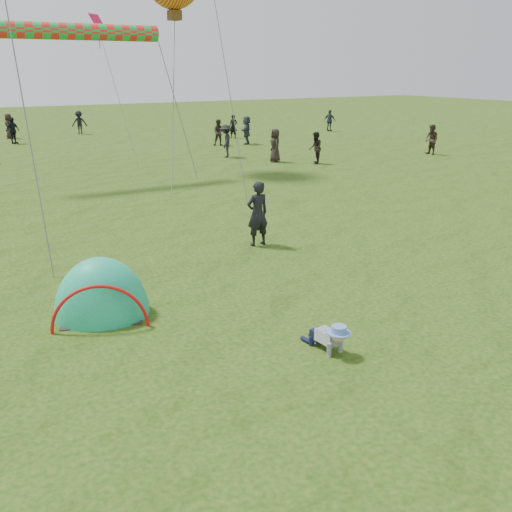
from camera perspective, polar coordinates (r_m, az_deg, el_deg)
ground at (r=10.17m, az=5.22°, el=-8.73°), size 140.00×140.00×0.00m
crawling_toddler at (r=9.84m, az=7.39°, el=-7.96°), size 0.59×0.78×0.56m
popup_tent at (r=11.62m, az=-15.05°, el=-5.73°), size 2.22×2.02×2.37m
standing_adult at (r=15.35m, az=0.16°, el=4.25°), size 0.65×0.44×1.76m
crowd_person_1 at (r=33.61m, az=17.15°, el=11.06°), size 0.67×0.84×1.65m
crowd_person_2 at (r=44.69m, az=7.39°, el=13.28°), size 0.74×1.01×1.60m
crowd_person_3 at (r=31.23m, az=-3.03°, el=11.42°), size 1.14×1.29×1.74m
crowd_person_4 at (r=43.11m, az=-23.45°, el=11.83°), size 0.83×0.96×1.66m
crowd_person_6 at (r=39.88m, az=-2.29°, el=12.82°), size 0.67×0.69×1.59m
crowd_person_7 at (r=36.06m, az=-3.70°, el=12.22°), size 0.97×0.90×1.60m
crowd_person_9 at (r=44.38m, az=-17.25°, el=12.63°), size 1.20×0.93×1.65m
crowd_person_10 at (r=29.62m, az=1.94°, el=10.99°), size 0.74×0.93×1.67m
crowd_person_11 at (r=36.65m, az=-0.95°, el=12.46°), size 1.36×1.61×1.74m
crowd_person_13 at (r=29.15m, az=5.96°, el=10.70°), size 0.94×0.98×1.59m
crowd_person_14 at (r=39.93m, az=-23.15°, el=11.46°), size 1.04×0.87×1.66m
rainbow_tube_kite at (r=24.86m, az=-17.75°, el=20.60°), size 6.76×0.64×0.64m
diamond_kite_0 at (r=32.46m, az=-15.52°, el=21.56°), size 1.06×1.06×0.86m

